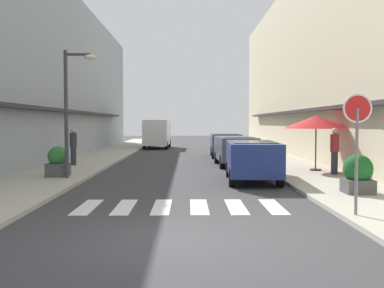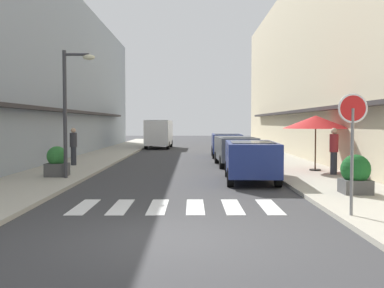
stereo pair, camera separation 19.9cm
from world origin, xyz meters
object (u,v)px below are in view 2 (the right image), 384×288
at_px(parked_car_near, 252,157).
at_px(pedestrian_walking_near, 335,150).
at_px(cafe_umbrella, 317,122).
at_px(parked_car_mid, 236,148).
at_px(planter_midblock, 58,162).
at_px(delivery_van, 160,132).
at_px(street_lamp, 71,99).
at_px(planter_corner, 356,174).
at_px(pedestrian_walking_far, 74,145).
at_px(parked_car_far, 227,143).
at_px(round_street_sign, 354,122).

xyz_separation_m(parked_car_near, pedestrian_walking_near, (3.42, 1.32, 0.17)).
relative_size(cafe_umbrella, pedestrian_walking_near, 1.53).
relative_size(parked_car_mid, planter_midblock, 3.93).
relative_size(delivery_van, pedestrian_walking_near, 2.97).
height_order(street_lamp, planter_corner, street_lamp).
distance_m(street_lamp, planter_corner, 10.18).
bearing_deg(planter_corner, pedestrian_walking_far, 139.29).
xyz_separation_m(parked_car_far, pedestrian_walking_far, (-7.84, -6.71, 0.15)).
height_order(parked_car_near, planter_corner, parked_car_near).
xyz_separation_m(parked_car_far, delivery_van, (-4.93, 10.25, 0.49)).
bearing_deg(cafe_umbrella, street_lamp, -164.77).
bearing_deg(parked_car_mid, planter_corner, -75.38).
bearing_deg(delivery_van, cafe_umbrella, -67.59).
height_order(round_street_sign, pedestrian_walking_near, round_street_sign).
bearing_deg(cafe_umbrella, parked_car_near, -137.44).
distance_m(street_lamp, planter_midblock, 2.51).
relative_size(pedestrian_walking_near, pedestrian_walking_far, 1.02).
relative_size(planter_corner, pedestrian_walking_near, 0.61).
xyz_separation_m(round_street_sign, planter_corner, (1.19, 3.14, -1.49)).
height_order(parked_car_far, cafe_umbrella, cafe_umbrella).
relative_size(parked_car_far, planter_midblock, 3.47).
bearing_deg(planter_midblock, cafe_umbrella, 11.44).
xyz_separation_m(round_street_sign, planter_midblock, (-8.64, 7.46, -1.50)).
relative_size(parked_car_near, pedestrian_walking_far, 2.45).
distance_m(parked_car_far, pedestrian_walking_near, 11.28).
bearing_deg(parked_car_near, delivery_van, 102.46).
relative_size(round_street_sign, street_lamp, 0.57).
bearing_deg(pedestrian_walking_near, planter_corner, 146.19).
height_order(parked_car_near, street_lamp, street_lamp).
bearing_deg(pedestrian_walking_near, parked_car_far, -6.10).
bearing_deg(street_lamp, pedestrian_walking_near, 6.34).
xyz_separation_m(cafe_umbrella, planter_midblock, (-10.39, -2.10, -1.51)).
relative_size(cafe_umbrella, planter_corner, 2.49).
height_order(parked_car_far, pedestrian_walking_far, pedestrian_walking_far).
bearing_deg(cafe_umbrella, delivery_van, 112.41).
bearing_deg(round_street_sign, parked_car_far, 94.13).
distance_m(street_lamp, pedestrian_walking_near, 10.27).
bearing_deg(cafe_umbrella, parked_car_far, 108.57).
bearing_deg(planter_corner, parked_car_far, 99.26).
relative_size(planter_corner, planter_midblock, 0.98).
bearing_deg(pedestrian_walking_far, street_lamp, 85.33).
height_order(round_street_sign, street_lamp, street_lamp).
relative_size(parked_car_mid, delivery_van, 0.82).
bearing_deg(delivery_van, pedestrian_walking_near, -68.31).
height_order(round_street_sign, cafe_umbrella, round_street_sign).
bearing_deg(parked_car_far, parked_car_mid, -90.00).
bearing_deg(parked_car_mid, delivery_van, 107.02).
distance_m(parked_car_far, delivery_van, 11.39).
xyz_separation_m(round_street_sign, street_lamp, (-7.96, 6.92, 0.86)).
distance_m(cafe_umbrella, pedestrian_walking_far, 11.28).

